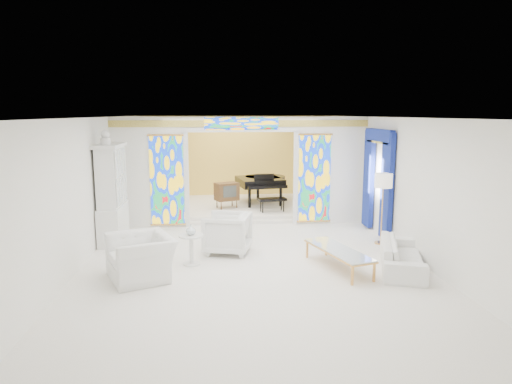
{
  "coord_description": "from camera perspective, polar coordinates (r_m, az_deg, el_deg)",
  "views": [
    {
      "loc": [
        -0.81,
        -10.48,
        3.09
      ],
      "look_at": [
        0.23,
        0.2,
        1.24
      ],
      "focal_mm": 32.0,
      "sensor_mm": 36.0,
      "label": 1
    }
  ],
  "objects": [
    {
      "name": "side_table",
      "position": [
        9.52,
        -8.1,
        -6.59
      ],
      "size": [
        0.64,
        0.64,
        0.64
      ],
      "rotation": [
        0.0,
        0.0,
        -0.3
      ],
      "color": "silver",
      "rests_on": "floor"
    },
    {
      "name": "alcove_platform",
      "position": [
        14.91,
        -2.33,
        -1.81
      ],
      "size": [
        6.8,
        3.8,
        0.18
      ],
      "primitive_type": "cube",
      "color": "white",
      "rests_on": "floor"
    },
    {
      "name": "wall_front",
      "position": [
        4.82,
        4.53,
        -9.48
      ],
      "size": [
        7.0,
        0.02,
        3.0
      ],
      "primitive_type": "cube",
      "color": "white",
      "rests_on": "floor"
    },
    {
      "name": "floor",
      "position": [
        10.95,
        -1.09,
        -6.58
      ],
      "size": [
        12.0,
        12.0,
        0.0
      ],
      "primitive_type": "plane",
      "color": "white",
      "rests_on": "ground"
    },
    {
      "name": "vase",
      "position": [
        9.44,
        -8.14,
        -4.67
      ],
      "size": [
        0.21,
        0.21,
        0.21
      ],
      "primitive_type": "imported",
      "rotation": [
        0.0,
        0.0,
        -0.04
      ],
      "color": "white",
      "rests_on": "side_table"
    },
    {
      "name": "stained_glass_right",
      "position": [
        12.82,
        7.31,
        1.7
      ],
      "size": [
        0.9,
        0.04,
        2.4
      ],
      "primitive_type": "cube",
      "color": "gold",
      "rests_on": "partition_wall"
    },
    {
      "name": "blue_drapes",
      "position": [
        12.04,
        14.97,
        2.26
      ],
      "size": [
        0.14,
        1.85,
        2.65
      ],
      "color": "navy",
      "rests_on": "wall_right"
    },
    {
      "name": "wall_right",
      "position": [
        11.44,
        16.64,
        1.41
      ],
      "size": [
        0.02,
        12.0,
        3.0
      ],
      "primitive_type": "cube",
      "color": "white",
      "rests_on": "floor"
    },
    {
      "name": "sofa",
      "position": [
        9.65,
        17.81,
        -7.52
      ],
      "size": [
        1.39,
        2.15,
        0.59
      ],
      "primitive_type": "imported",
      "rotation": [
        0.0,
        0.0,
        1.24
      ],
      "color": "white",
      "rests_on": "floor"
    },
    {
      "name": "tv_console",
      "position": [
        14.18,
        -3.68,
        0.06
      ],
      "size": [
        0.8,
        0.69,
        0.79
      ],
      "rotation": [
        0.0,
        0.0,
        0.39
      ],
      "color": "brown",
      "rests_on": "alcove_platform"
    },
    {
      "name": "coffee_table",
      "position": [
        9.34,
        10.25,
        -7.22
      ],
      "size": [
        1.07,
        1.94,
        0.42
      ],
      "rotation": [
        0.0,
        0.0,
        0.28
      ],
      "color": "silver",
      "rests_on": "floor"
    },
    {
      "name": "wall_left",
      "position": [
        10.93,
        -19.73,
        0.86
      ],
      "size": [
        0.02,
        12.0,
        3.0
      ],
      "primitive_type": "cube",
      "color": "white",
      "rests_on": "floor"
    },
    {
      "name": "chandelier",
      "position": [
        14.52,
        -1.58,
        7.67
      ],
      "size": [
        0.48,
        0.48,
        0.3
      ],
      "primitive_type": "cylinder",
      "color": "gold",
      "rests_on": "ceiling"
    },
    {
      "name": "partition_wall",
      "position": [
        12.58,
        -1.83,
        3.24
      ],
      "size": [
        7.0,
        0.22,
        3.0
      ],
      "color": "white",
      "rests_on": "floor"
    },
    {
      "name": "stained_glass_transom",
      "position": [
        12.4,
        -1.83,
        8.55
      ],
      "size": [
        2.0,
        0.04,
        0.34
      ],
      "primitive_type": "cube",
      "color": "gold",
      "rests_on": "partition_wall"
    },
    {
      "name": "grand_piano",
      "position": [
        15.0,
        0.84,
        1.31
      ],
      "size": [
        1.78,
        2.74,
        1.03
      ],
      "rotation": [
        0.0,
        0.0,
        0.17
      ],
      "color": "black",
      "rests_on": "alcove_platform"
    },
    {
      "name": "floor_lamp",
      "position": [
        11.13,
        15.63,
        0.97
      ],
      "size": [
        0.48,
        0.48,
        1.7
      ],
      "rotation": [
        0.0,
        0.0,
        0.17
      ],
      "color": "gold",
      "rests_on": "floor"
    },
    {
      "name": "ceiling",
      "position": [
        10.51,
        -1.14,
        9.31
      ],
      "size": [
        7.0,
        12.0,
        0.02
      ],
      "primitive_type": "cube",
      "color": "white",
      "rests_on": "wall_back"
    },
    {
      "name": "stained_glass_left",
      "position": [
        12.56,
        -11.07,
        1.43
      ],
      "size": [
        0.9,
        0.04,
        2.4
      ],
      "primitive_type": "cube",
      "color": "gold",
      "rests_on": "partition_wall"
    },
    {
      "name": "armchair_left",
      "position": [
        8.96,
        -14.19,
        -7.92
      ],
      "size": [
        1.5,
        1.58,
        0.82
      ],
      "primitive_type": "imported",
      "rotation": [
        0.0,
        0.0,
        -1.17
      ],
      "color": "white",
      "rests_on": "floor"
    },
    {
      "name": "wall_back",
      "position": [
        16.57,
        -2.74,
        4.29
      ],
      "size": [
        7.0,
        0.02,
        3.0
      ],
      "primitive_type": "cube",
      "color": "white",
      "rests_on": "floor"
    },
    {
      "name": "china_cabinet",
      "position": [
        11.49,
        -17.55,
        -0.27
      ],
      "size": [
        0.56,
        1.46,
        2.72
      ],
      "color": "silver",
      "rests_on": "floor"
    },
    {
      "name": "gold_curtain_back",
      "position": [
        16.46,
        -2.72,
        4.25
      ],
      "size": [
        6.7,
        0.1,
        2.9
      ],
      "primitive_type": "cube",
      "color": "#E3BB4F",
      "rests_on": "wall_back"
    },
    {
      "name": "armchair_right",
      "position": [
        10.25,
        -3.61,
        -5.15
      ],
      "size": [
        1.2,
        1.18,
        0.9
      ],
      "primitive_type": "imported",
      "rotation": [
        0.0,
        0.0,
        -1.83
      ],
      "color": "white",
      "rests_on": "floor"
    }
  ]
}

